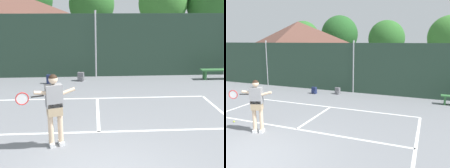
# 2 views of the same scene
# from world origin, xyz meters

# --- Properties ---
(ground_plane) EXTENTS (120.00, 120.00, 0.00)m
(ground_plane) POSITION_xyz_m (0.00, 0.00, 0.00)
(ground_plane) COLOR slate
(court_markings) EXTENTS (8.30, 11.10, 0.01)m
(court_markings) POSITION_xyz_m (0.00, 0.65, 0.00)
(court_markings) COLOR white
(court_markings) RESTS_ON ground
(chainlink_fence) EXTENTS (26.09, 0.09, 3.18)m
(chainlink_fence) POSITION_xyz_m (0.00, 9.00, 1.52)
(chainlink_fence) COLOR #284233
(chainlink_fence) RESTS_ON ground
(clubhouse_building) EXTENTS (7.08, 4.90, 4.81)m
(clubhouse_building) POSITION_xyz_m (-6.50, 13.32, 2.50)
(clubhouse_building) COLOR beige
(clubhouse_building) RESTS_ON ground
(treeline_backdrop) EXTENTS (25.08, 4.14, 6.03)m
(treeline_backdrop) POSITION_xyz_m (0.87, 20.78, 3.61)
(treeline_backdrop) COLOR brown
(treeline_backdrop) RESTS_ON ground
(tennis_player) EXTENTS (1.34, 0.63, 1.85)m
(tennis_player) POSITION_xyz_m (-1.10, 1.74, 1.11)
(tennis_player) COLOR silver
(tennis_player) RESTS_ON ground
(tennis_ball) EXTENTS (0.07, 0.07, 0.07)m
(tennis_ball) POSITION_xyz_m (-2.67, 2.17, 0.03)
(tennis_ball) COLOR #CCE033
(tennis_ball) RESTS_ON ground
(backpack_navy) EXTENTS (0.30, 0.28, 0.46)m
(backpack_navy) POSITION_xyz_m (-2.08, 7.77, 0.19)
(backpack_navy) COLOR navy
(backpack_navy) RESTS_ON ground
(backpack_grey) EXTENTS (0.31, 0.29, 0.46)m
(backpack_grey) POSITION_xyz_m (-0.72, 8.18, 0.19)
(backpack_grey) COLOR slate
(backpack_grey) RESTS_ON ground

